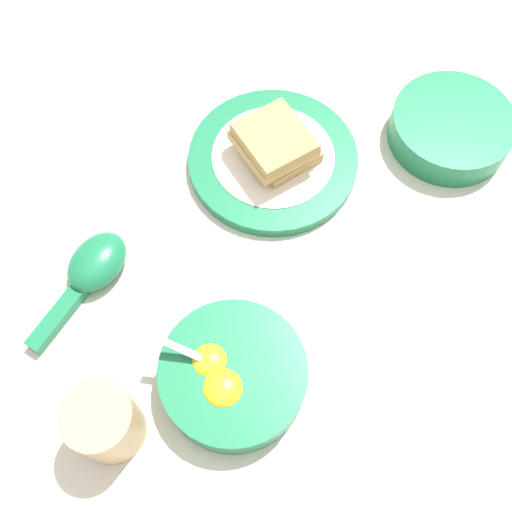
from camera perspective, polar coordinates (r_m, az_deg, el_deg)
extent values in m
plane|color=beige|center=(0.66, 4.95, -2.59)|extent=(3.00, 3.00, 0.00)
cylinder|color=#196B42|center=(0.60, -2.16, -11.27)|extent=(0.15, 0.15, 0.04)
cylinder|color=white|center=(0.60, -2.17, -11.20)|extent=(0.12, 0.12, 0.02)
ellipsoid|color=yellow|center=(0.59, -4.42, -9.94)|extent=(0.04, 0.04, 0.02)
ellipsoid|color=yellow|center=(0.58, -3.16, -12.49)|extent=(0.04, 0.04, 0.02)
cylinder|color=black|center=(0.60, -2.86, -9.66)|extent=(0.03, 0.03, 0.00)
ellipsoid|color=silver|center=(0.59, -3.65, -10.41)|extent=(0.03, 0.02, 0.01)
cube|color=silver|center=(0.58, -7.56, -8.63)|extent=(0.05, 0.03, 0.03)
cylinder|color=#196B42|center=(0.73, 1.78, 9.19)|extent=(0.20, 0.20, 0.02)
cylinder|color=white|center=(0.72, 1.80, 9.57)|extent=(0.15, 0.15, 0.00)
cube|color=tan|center=(0.72, 2.20, 10.22)|extent=(0.09, 0.10, 0.01)
cube|color=tan|center=(0.70, 1.75, 10.70)|extent=(0.10, 0.10, 0.01)
cube|color=tan|center=(0.69, 2.17, 11.22)|extent=(0.09, 0.10, 0.01)
ellipsoid|color=#196B42|center=(0.67, -14.90, -0.53)|extent=(0.09, 0.09, 0.03)
cube|color=#196B42|center=(0.67, -18.38, -5.59)|extent=(0.07, 0.07, 0.02)
cylinder|color=#196B42|center=(0.78, 18.05, 11.51)|extent=(0.15, 0.15, 0.04)
cylinder|color=white|center=(0.77, 18.29, 12.02)|extent=(0.12, 0.12, 0.01)
cylinder|color=tan|center=(0.59, -14.21, -15.17)|extent=(0.07, 0.07, 0.08)
cylinder|color=#472B16|center=(0.56, -14.92, -14.58)|extent=(0.05, 0.05, 0.01)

